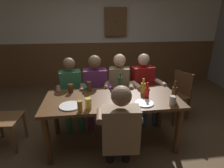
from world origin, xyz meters
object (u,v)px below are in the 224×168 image
object	(u,v)px
person_1	(96,87)
person_3	(144,85)
dining_table	(112,105)
bottle_0	(143,87)
plate_0	(144,103)
pint_glass_3	(71,88)
person_0	(71,90)
pint_glass_1	(80,107)
plate_1	(70,106)
person_4	(120,129)
person_2	(119,87)
pint_glass_2	(89,86)
bottle_2	(174,93)
pint_glass_0	(173,100)
bottle_3	(147,92)
chair_empty_near_left	(178,94)
bottle_1	(120,83)
pint_glass_4	(88,103)
wall_dart_cabinet	(116,22)

from	to	relation	value
person_1	person_3	xyz separation A→B (m)	(0.87, -0.00, -0.00)
dining_table	bottle_0	bearing A→B (deg)	14.95
plate_0	pint_glass_3	distance (m)	1.12
person_0	pint_glass_1	size ratio (longest dim) A/B	8.06
person_3	plate_1	xyz separation A→B (m)	(-1.22, -0.83, 0.08)
person_4	pint_glass_1	xyz separation A→B (m)	(-0.44, 0.29, 0.16)
person_2	plate_1	distance (m)	1.12
plate_1	pint_glass_2	distance (m)	0.55
bottle_2	pint_glass_0	xyz separation A→B (m)	(-0.08, -0.14, -0.04)
pint_glass_1	pint_glass_3	world-z (taller)	pint_glass_1
dining_table	pint_glass_3	world-z (taller)	pint_glass_3
pint_glass_2	pint_glass_3	xyz separation A→B (m)	(-0.28, -0.01, -0.01)
person_1	bottle_0	size ratio (longest dim) A/B	5.38
person_1	plate_0	size ratio (longest dim) A/B	4.89
pint_glass_2	dining_table	bearing A→B (deg)	-43.43
pint_glass_3	bottle_3	bearing A→B (deg)	-16.98
chair_empty_near_left	plate_1	xyz separation A→B (m)	(-1.87, -0.81, 0.28)
chair_empty_near_left	person_0	bearing A→B (deg)	64.33
person_4	bottle_1	world-z (taller)	person_4
bottle_1	pint_glass_1	xyz separation A→B (m)	(-0.60, -0.67, -0.04)
person_4	pint_glass_2	bearing A→B (deg)	113.41
bottle_0	pint_glass_3	distance (m)	1.09
person_4	pint_glass_4	bearing A→B (deg)	136.54
person_1	pint_glass_3	xyz separation A→B (m)	(-0.38, -0.35, 0.14)
bottle_0	pint_glass_0	bearing A→B (deg)	-57.46
person_2	person_4	world-z (taller)	person_2
person_3	pint_glass_1	xyz separation A→B (m)	(-1.09, -0.99, 0.15)
dining_table	person_0	distance (m)	0.89
bottle_0	pint_glass_1	xyz separation A→B (m)	(-0.91, -0.48, -0.01)
dining_table	wall_dart_cabinet	distance (m)	2.83
person_1	pint_glass_3	world-z (taller)	person_1
person_0	person_4	bearing A→B (deg)	106.64
pint_glass_0	wall_dart_cabinet	bearing A→B (deg)	96.77
person_1	wall_dart_cabinet	bearing A→B (deg)	-108.76
person_3	pint_glass_0	bearing A→B (deg)	85.17
pint_glass_1	pint_glass_4	bearing A→B (deg)	39.75
person_4	bottle_0	size ratio (longest dim) A/B	5.29
person_2	bottle_1	size ratio (longest dim) A/B	4.44
chair_empty_near_left	bottle_3	bearing A→B (deg)	103.47
pint_glass_1	pint_glass_0	bearing A→B (deg)	2.53
bottle_0	bottle_1	world-z (taller)	bottle_1
person_1	pint_glass_3	distance (m)	0.54
pint_glass_0	bottle_1	bearing A→B (deg)	133.75
bottle_2	pint_glass_4	distance (m)	1.17
person_3	person_4	distance (m)	1.44
chair_empty_near_left	plate_0	xyz separation A→B (m)	(-0.91, -0.85, 0.28)
pint_glass_1	pint_glass_3	distance (m)	0.66
chair_empty_near_left	bottle_2	distance (m)	1.00
person_2	chair_empty_near_left	size ratio (longest dim) A/B	1.40
plate_1	bottle_3	xyz separation A→B (m)	(1.05, 0.15, 0.08)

